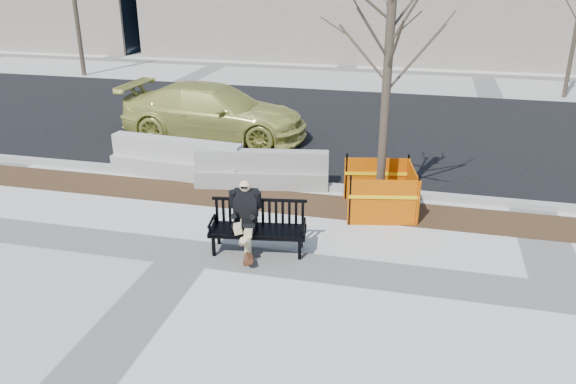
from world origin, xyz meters
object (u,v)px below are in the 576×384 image
jersey_barrier_left (178,176)px  sedan (216,138)px  bench (258,251)px  seated_man (246,249)px  jersey_barrier_right (262,186)px  tree_fence (378,212)px

jersey_barrier_left → sedan: bearing=99.6°
bench → seated_man: bearing=168.5°
seated_man → jersey_barrier_right: bearing=91.9°
sedan → seated_man: bearing=-153.2°
seated_man → jersey_barrier_right: seated_man is taller
bench → seated_man: seated_man is taller
bench → sedan: bearing=107.6°
sedan → jersey_barrier_left: (0.23, -3.19, 0.00)m
bench → jersey_barrier_left: bearing=123.8°
jersey_barrier_left → jersey_barrier_right: bearing=1.4°
tree_fence → jersey_barrier_left: bearing=168.9°
sedan → jersey_barrier_right: size_ratio=1.77×
jersey_barrier_left → jersey_barrier_right: jersey_barrier_left is taller
seated_man → sedan: sedan is taller
seated_man → sedan: size_ratio=0.24×
bench → jersey_barrier_right: 3.16m
bench → seated_man: (-0.23, 0.01, 0.00)m
sedan → jersey_barrier_left: 3.20m
jersey_barrier_right → sedan: bearing=115.4°
jersey_barrier_right → seated_man: bearing=-89.1°
tree_fence → jersey_barrier_left: 4.96m
seated_man → tree_fence: tree_fence is taller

